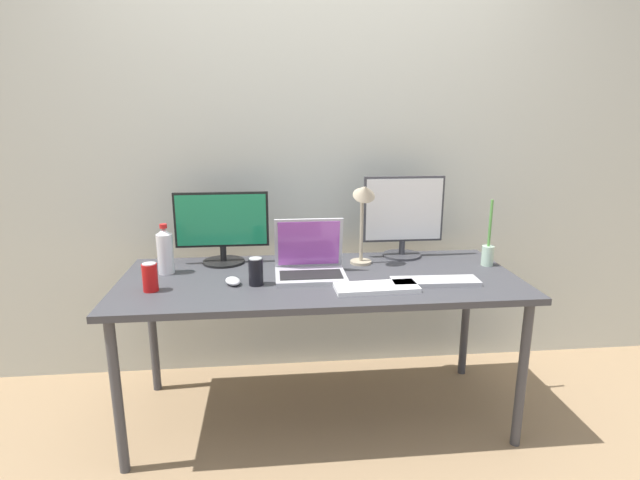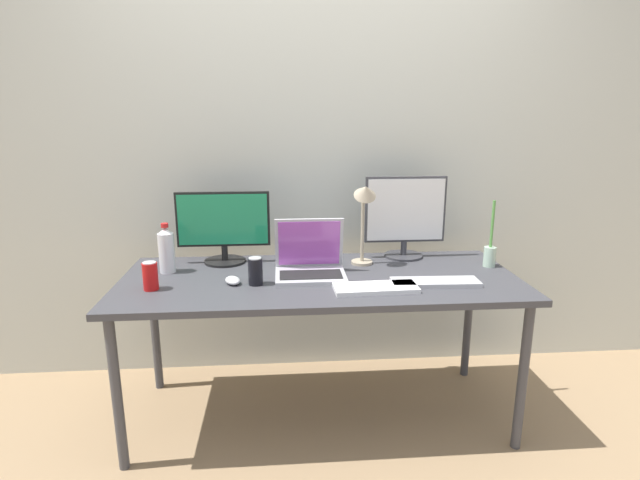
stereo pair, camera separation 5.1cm
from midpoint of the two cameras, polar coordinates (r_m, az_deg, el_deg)
The scene contains 14 objects.
ground_plane at distance 2.71m, azimuth 0.57°, elevation -19.23°, with size 16.00×16.00×0.00m, color #9E7F5B.
wall_back at distance 2.85m, azimuth -0.44°, elevation 10.39°, with size 7.00×0.08×2.60m, color silver.
work_desk at distance 2.40m, azimuth 0.61°, elevation -5.48°, with size 1.88×0.78×0.74m.
monitor_left at distance 2.60m, azimuth -10.43°, elevation 1.62°, with size 0.47×0.21×0.37m.
monitor_center at distance 2.69m, azimuth 10.24°, elevation 2.76°, with size 0.43×0.21×0.43m.
laptop_silver at distance 2.38m, azimuth -0.54°, elevation -2.63°, with size 0.33×0.26×0.27m.
keyboard_main at distance 2.34m, azimuth 13.64°, elevation -4.72°, with size 0.40×0.12×0.02m, color #B2B2B7.
keyboard_aux at distance 2.22m, azimuth 7.04°, elevation -5.46°, with size 0.37×0.14×0.02m, color white.
mouse_by_keyboard at distance 2.31m, azimuth -9.32°, elevation -4.58°, with size 0.06×0.10×0.03m, color silver.
water_bottle at distance 2.52m, azimuth -16.58°, elevation -1.10°, with size 0.08×0.08×0.24m.
soda_can_near_keyboard at distance 2.27m, azimuth -6.75°, elevation -3.56°, with size 0.07×0.07×0.13m.
soda_can_by_laptop at distance 2.30m, azimuth -18.22°, elevation -3.94°, with size 0.07×0.07×0.13m.
bamboo_vase at distance 2.67m, azimuth 19.37°, elevation -1.44°, with size 0.06×0.06×0.34m.
desk_lamp at distance 2.48m, azimuth 5.70°, elevation 3.68°, with size 0.11×0.18×0.44m.
Camera 2 is at (-0.18, -2.25, 1.50)m, focal length 28.00 mm.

